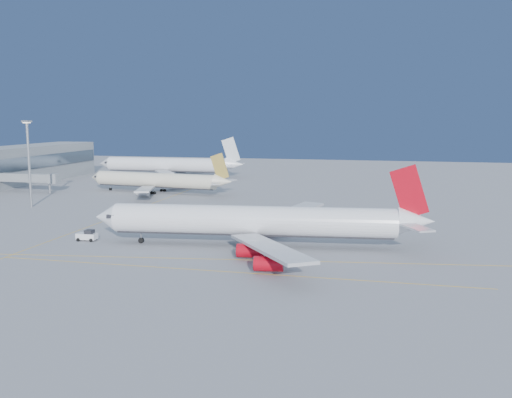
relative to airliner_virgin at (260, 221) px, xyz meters
name	(u,v)px	position (x,y,z in m)	size (l,w,h in m)	color
ground	(222,252)	(-6.39, -6.68, -5.36)	(500.00, 500.00, 0.00)	slate
terminal	(2,167)	(-121.32, 78.32, 2.15)	(18.40, 110.00, 15.00)	gray
jet_bridge	(32,178)	(-99.49, 65.32, -0.19)	(23.60, 3.60, 6.90)	gray
taxiway_lines	(166,242)	(-21.10, -0.34, -5.35)	(118.86, 140.00, 0.02)	#E2A40C
airliner_virgin	(260,221)	(0.00, 0.00, 0.00)	(72.06, 64.39, 17.77)	white
airliner_etihad	(159,180)	(-54.04, 73.77, -0.81)	(57.23, 52.50, 14.94)	beige
airliner_third	(170,165)	(-70.10, 124.84, 0.18)	(68.08, 62.91, 18.30)	white
pushback_tug	(87,236)	(-38.43, -3.34, -4.22)	(4.43, 2.79, 2.46)	white
light_mast	(29,156)	(-79.08, 35.20, 9.99)	(2.25, 2.25, 26.01)	gray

